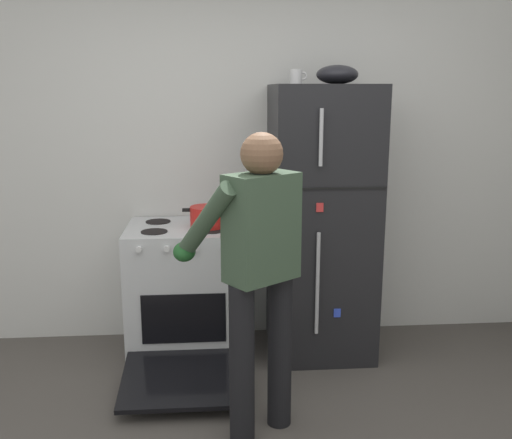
{
  "coord_description": "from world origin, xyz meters",
  "views": [
    {
      "loc": [
        -0.23,
        -2.2,
        1.8
      ],
      "look_at": [
        0.05,
        1.32,
        1.0
      ],
      "focal_mm": 40.45,
      "sensor_mm": 36.0,
      "label": 1
    }
  ],
  "objects_px": {
    "red_pot": "(208,217)",
    "mixing_bowl": "(337,75)",
    "coffee_mug": "(296,77)",
    "stove_range": "(186,293)",
    "person_cook": "(257,259)",
    "refrigerator": "(321,222)"
  },
  "relations": [
    {
      "from": "red_pot",
      "to": "mixing_bowl",
      "type": "xyz_separation_m",
      "value": [
        0.85,
        0.05,
        0.91
      ]
    },
    {
      "from": "refrigerator",
      "to": "red_pot",
      "type": "height_order",
      "value": "refrigerator"
    },
    {
      "from": "person_cook",
      "to": "coffee_mug",
      "type": "bearing_deg",
      "value": 71.62
    },
    {
      "from": "refrigerator",
      "to": "coffee_mug",
      "type": "distance_m",
      "value": 0.98
    },
    {
      "from": "coffee_mug",
      "to": "mixing_bowl",
      "type": "xyz_separation_m",
      "value": [
        0.26,
        -0.05,
        0.01
      ]
    },
    {
      "from": "red_pot",
      "to": "mixing_bowl",
      "type": "bearing_deg",
      "value": 3.37
    },
    {
      "from": "person_cook",
      "to": "refrigerator",
      "type": "bearing_deg",
      "value": 62.0
    },
    {
      "from": "person_cook",
      "to": "mixing_bowl",
      "type": "distance_m",
      "value": 1.48
    },
    {
      "from": "mixing_bowl",
      "to": "coffee_mug",
      "type": "bearing_deg",
      "value": 169.01
    },
    {
      "from": "stove_range",
      "to": "red_pot",
      "type": "xyz_separation_m",
      "value": [
        0.16,
        -0.03,
        0.54
      ]
    },
    {
      "from": "refrigerator",
      "to": "coffee_mug",
      "type": "relative_size",
      "value": 16.34
    },
    {
      "from": "stove_range",
      "to": "coffee_mug",
      "type": "height_order",
      "value": "coffee_mug"
    },
    {
      "from": "person_cook",
      "to": "stove_range",
      "type": "bearing_deg",
      "value": 113.32
    },
    {
      "from": "refrigerator",
      "to": "red_pot",
      "type": "relative_size",
      "value": 5.56
    },
    {
      "from": "refrigerator",
      "to": "mixing_bowl",
      "type": "bearing_deg",
      "value": 0.21
    },
    {
      "from": "person_cook",
      "to": "mixing_bowl",
      "type": "relative_size",
      "value": 5.93
    },
    {
      "from": "person_cook",
      "to": "mixing_bowl",
      "type": "bearing_deg",
      "value": 58.45
    },
    {
      "from": "red_pot",
      "to": "coffee_mug",
      "type": "height_order",
      "value": "coffee_mug"
    },
    {
      "from": "refrigerator",
      "to": "stove_range",
      "type": "height_order",
      "value": "refrigerator"
    },
    {
      "from": "stove_range",
      "to": "coffee_mug",
      "type": "distance_m",
      "value": 1.62
    },
    {
      "from": "stove_range",
      "to": "mixing_bowl",
      "type": "xyz_separation_m",
      "value": [
        1.01,
        0.02,
        1.45
      ]
    },
    {
      "from": "refrigerator",
      "to": "red_pot",
      "type": "distance_m",
      "value": 0.77
    }
  ]
}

